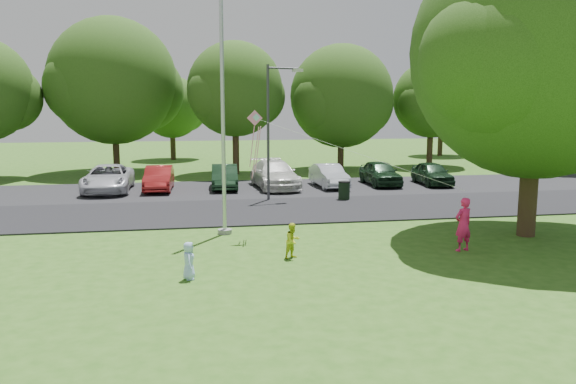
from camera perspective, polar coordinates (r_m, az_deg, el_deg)
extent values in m
plane|color=#2D5A17|center=(16.03, 7.47, -7.68)|extent=(120.00, 120.00, 0.00)
cube|color=black|center=(24.52, 1.15, -1.80)|extent=(60.00, 6.00, 0.06)
cube|color=black|center=(30.84, -1.19, 0.38)|extent=(42.00, 7.00, 0.06)
cylinder|color=#B7BABF|center=(19.69, -6.68, 10.10)|extent=(0.14, 0.14, 10.00)
cylinder|color=gray|center=(20.18, -6.43, -4.00)|extent=(0.50, 0.50, 0.16)
cylinder|color=#3F3F44|center=(26.62, -2.03, 5.93)|extent=(0.13, 0.13, 6.42)
cylinder|color=#3F3F44|center=(26.91, -0.53, 12.47)|extent=(1.49, 0.39, 0.09)
cube|color=silver|center=(27.19, 0.98, 12.27)|extent=(0.52, 0.33, 0.15)
cylinder|color=black|center=(27.14, 5.71, 0.06)|extent=(0.55, 0.55, 0.88)
cylinder|color=black|center=(27.08, 5.73, 1.03)|extent=(0.58, 0.58, 0.05)
cylinder|color=#332316|center=(21.19, 23.24, 0.28)|extent=(0.62, 0.62, 3.31)
sphere|color=#203F11|center=(21.07, 24.01, 12.81)|extent=(8.47, 8.47, 8.47)
sphere|color=#203F11|center=(22.81, 26.75, 10.66)|extent=(5.50, 5.50, 5.50)
sphere|color=#203F11|center=(19.24, 21.45, 12.14)|extent=(5.08, 5.08, 5.08)
sphere|color=#203F11|center=(18.99, 19.76, 12.47)|extent=(4.40, 4.40, 4.40)
sphere|color=#203F11|center=(39.56, -26.62, 8.58)|extent=(4.18, 4.18, 4.18)
cylinder|color=#332316|center=(40.29, -17.06, 4.20)|extent=(0.44, 0.44, 3.19)
sphere|color=#203F11|center=(40.22, -17.36, 10.70)|extent=(8.50, 8.50, 8.50)
sphere|color=#203F11|center=(40.86, -14.47, 9.89)|extent=(5.53, 5.53, 5.53)
sphere|color=#203F11|center=(39.40, -20.01, 10.01)|extent=(5.10, 5.10, 5.10)
cylinder|color=#332316|center=(37.79, -5.32, 4.45)|extent=(0.44, 0.44, 3.43)
sphere|color=#203F11|center=(37.70, -5.40, 10.38)|extent=(6.27, 6.27, 6.27)
sphere|color=#203F11|center=(38.45, -3.35, 9.67)|extent=(4.07, 4.07, 4.07)
sphere|color=#203F11|center=(36.83, -7.27, 9.90)|extent=(3.76, 3.76, 3.76)
cylinder|color=#332316|center=(40.40, 5.38, 4.17)|extent=(0.44, 0.44, 2.66)
sphere|color=#203F11|center=(40.28, 5.46, 9.67)|extent=(7.27, 7.27, 7.27)
sphere|color=#203F11|center=(41.43, 7.38, 8.86)|extent=(4.72, 4.72, 4.72)
sphere|color=#203F11|center=(39.03, 3.73, 9.19)|extent=(4.36, 4.36, 4.36)
cylinder|color=#332316|center=(43.47, 14.21, 4.50)|extent=(0.44, 0.44, 3.02)
sphere|color=#203F11|center=(43.37, 14.38, 9.11)|extent=(5.67, 5.67, 5.67)
sphere|color=#203F11|center=(44.42, 15.57, 8.50)|extent=(3.68, 3.68, 3.68)
sphere|color=#203F11|center=(42.26, 13.35, 8.78)|extent=(3.40, 3.40, 3.40)
cylinder|color=#332316|center=(45.58, 25.77, 4.34)|extent=(0.44, 0.44, 3.42)
sphere|color=#203F11|center=(45.54, 26.18, 10.35)|extent=(8.77, 8.77, 8.77)
sphere|color=#203F11|center=(43.62, 25.11, 9.95)|extent=(5.26, 5.26, 5.26)
cylinder|color=#332316|center=(48.77, -11.61, 4.78)|extent=(0.44, 0.44, 2.60)
sphere|color=#203F11|center=(48.67, -11.72, 8.44)|extent=(5.20, 5.20, 5.20)
sphere|color=#203F11|center=(49.17, -10.31, 8.03)|extent=(3.38, 3.38, 3.38)
sphere|color=#203F11|center=(48.06, -12.98, 8.09)|extent=(3.12, 3.12, 3.12)
cylinder|color=#332316|center=(53.33, 15.21, 4.97)|extent=(0.44, 0.44, 2.60)
sphere|color=#203F11|center=(53.23, 15.35, 8.32)|extent=(5.20, 5.20, 5.20)
sphere|color=#203F11|center=(54.21, 16.22, 7.88)|extent=(3.38, 3.38, 3.38)
sphere|color=#203F11|center=(52.20, 14.60, 8.07)|extent=(3.12, 3.12, 3.12)
imported|color=silver|center=(30.86, -17.81, 1.34)|extent=(2.35, 5.07, 1.41)
imported|color=maroon|center=(30.56, -12.98, 1.36)|extent=(1.52, 3.99, 1.30)
imported|color=black|center=(30.67, -6.45, 1.55)|extent=(1.57, 3.99, 1.29)
imported|color=silver|center=(30.74, -1.37, 1.80)|extent=(2.45, 5.26, 1.49)
imported|color=#B2B7BF|center=(31.16, 4.18, 1.66)|extent=(1.54, 3.89, 1.26)
imported|color=black|center=(32.31, 9.35, 1.93)|extent=(1.69, 4.06, 1.37)
imported|color=black|center=(33.09, 14.43, 1.86)|extent=(1.77, 3.89, 1.30)
imported|color=#EE1F62|center=(18.38, 17.38, -3.16)|extent=(0.71, 0.56, 1.70)
imported|color=#CAD822|center=(16.79, 0.49, -4.96)|extent=(0.66, 0.62, 1.07)
imported|color=#A6C8FF|center=(15.00, -10.04, -6.89)|extent=(0.32, 0.49, 1.01)
cube|color=pink|center=(19.03, -3.40, 7.51)|extent=(0.52, 0.04, 0.52)
cube|color=#8CC6E5|center=(19.01, -3.24, 7.57)|extent=(0.25, 0.03, 0.25)
cylinder|color=white|center=(18.27, 6.87, 3.98)|extent=(6.18, 2.97, 2.20)
cylinder|color=pink|center=(19.07, -3.67, 4.64)|extent=(0.18, 0.23, 1.40)
cylinder|color=pink|center=(19.15, -3.09, 4.33)|extent=(0.20, 0.37, 1.60)
cylinder|color=pink|center=(19.01, -3.34, 3.96)|extent=(0.22, 0.54, 1.78)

